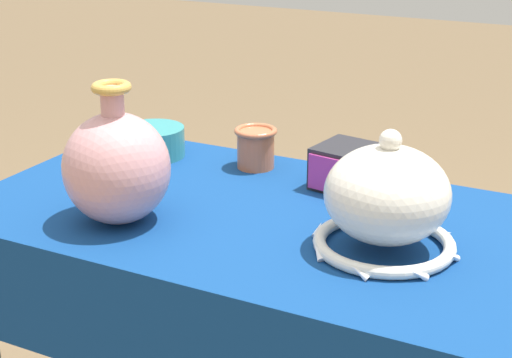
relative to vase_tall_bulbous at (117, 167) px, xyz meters
name	(u,v)px	position (x,y,z in m)	size (l,w,h in m)	color
display_table	(252,259)	(0.20, 0.14, -0.20)	(1.09, 0.61, 0.77)	#38383D
vase_tall_bulbous	(117,167)	(0.00, 0.00, 0.00)	(0.19, 0.19, 0.26)	#D19399
vase_dome_bell	(387,202)	(0.47, 0.10, -0.02)	(0.25, 0.25, 0.21)	white
mosaic_tile_box	(346,167)	(0.31, 0.35, -0.06)	(0.13, 0.14, 0.09)	#232328
cup_wide_terracotta	(256,146)	(0.09, 0.37, -0.06)	(0.09, 0.09, 0.09)	#BC6642
pot_squat_teal	(153,142)	(-0.15, 0.33, -0.07)	(0.14, 0.14, 0.07)	teal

